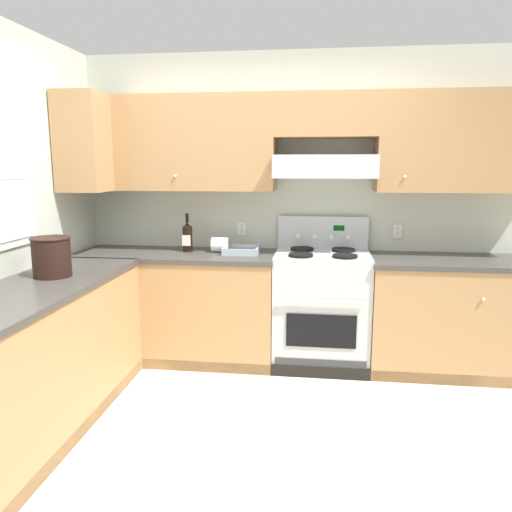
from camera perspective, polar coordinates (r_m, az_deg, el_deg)
The scene contains 9 objects.
ground_plane at distance 3.15m, azimuth -2.15°, elevation -20.64°, with size 7.04×7.04×0.00m, color beige.
wall_back at distance 4.18m, azimuth 6.79°, elevation 8.42°, with size 4.68×0.57×2.55m.
counter_back_run at distance 4.08m, azimuth 3.45°, elevation -6.26°, with size 3.60×0.65×0.91m.
counter_left_run at distance 3.36m, azimuth -24.03°, elevation -10.94°, with size 0.63×1.91×0.91m.
stove at distance 4.08m, azimuth 7.58°, elevation -5.96°, with size 0.76×0.62×1.20m.
wine_bottle at distance 4.16m, azimuth -7.95°, elevation 2.27°, with size 0.08×0.08×0.32m.
bowl at distance 4.05m, azimuth -1.70°, elevation 0.57°, with size 0.29×0.27×0.06m.
bucket at distance 3.45m, azimuth -22.64°, elevation -0.01°, with size 0.26×0.26×0.26m.
paper_towel_roll at distance 4.11m, azimuth -4.20°, elevation 1.31°, with size 0.14×0.12×0.12m.
Camera 1 is at (0.45, -2.65, 1.63)m, focal length 34.46 mm.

